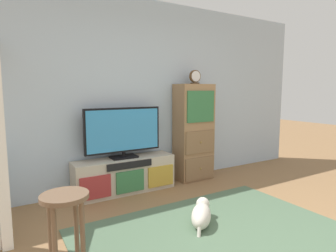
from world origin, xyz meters
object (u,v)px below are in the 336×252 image
object	(u,v)px
side_cabinet	(194,132)
desk_clock	(195,77)
dog	(201,214)
bar_stool_near	(65,217)
television	(123,131)
media_console	(125,175)

from	to	relation	value
side_cabinet	desk_clock	bearing A→B (deg)	-84.03
side_cabinet	dog	bearing A→B (deg)	-122.85
side_cabinet	bar_stool_near	bearing A→B (deg)	-145.54
dog	television	bearing A→B (deg)	103.05
television	desk_clock	bearing A→B (deg)	-1.40
desk_clock	media_console	bearing A→B (deg)	179.77
television	side_cabinet	world-z (taller)	side_cabinet
television	desk_clock	distance (m)	1.40
media_console	bar_stool_near	world-z (taller)	bar_stool_near
side_cabinet	bar_stool_near	world-z (taller)	side_cabinet
side_cabinet	media_console	bearing A→B (deg)	-179.50
media_console	bar_stool_near	size ratio (longest dim) A/B	2.07
media_console	desk_clock	size ratio (longest dim) A/B	6.60
bar_stool_near	desk_clock	bearing A→B (deg)	34.18
television	bar_stool_near	size ratio (longest dim) A/B	1.59
side_cabinet	desk_clock	distance (m)	0.86
television	bar_stool_near	world-z (taller)	television
side_cabinet	desk_clock	xyz separation A→B (m)	(0.00, -0.01, 0.86)
bar_stool_near	dog	distance (m)	1.46
media_console	side_cabinet	size ratio (longest dim) A/B	0.93
side_cabinet	bar_stool_near	xyz separation A→B (m)	(-2.25, -1.55, -0.24)
side_cabinet	desk_clock	size ratio (longest dim) A/B	7.08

